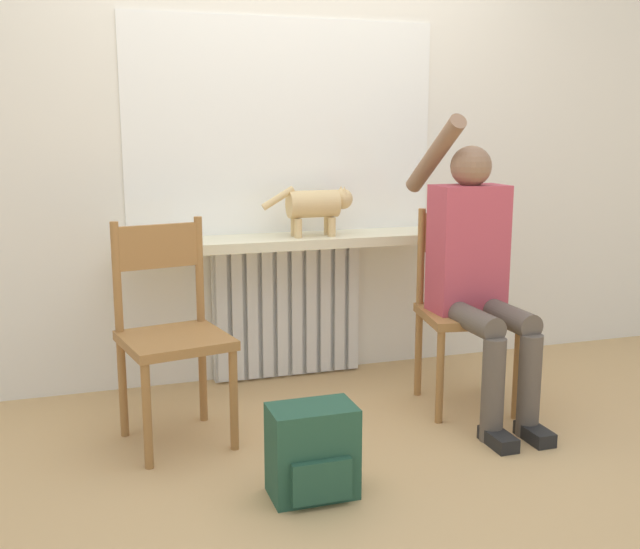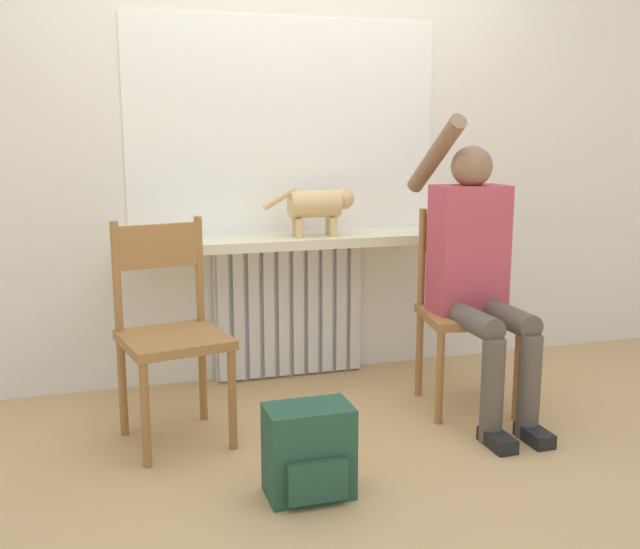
{
  "view_description": "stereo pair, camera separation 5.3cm",
  "coord_description": "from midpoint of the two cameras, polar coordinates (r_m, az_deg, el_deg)",
  "views": [
    {
      "loc": [
        -1.05,
        -2.63,
        1.33
      ],
      "look_at": [
        0.0,
        0.59,
        0.67
      ],
      "focal_mm": 42.0,
      "sensor_mm": 36.0,
      "label": 1
    },
    {
      "loc": [
        -1.0,
        -2.65,
        1.33
      ],
      "look_at": [
        0.0,
        0.59,
        0.67
      ],
      "focal_mm": 42.0,
      "sensor_mm": 36.0,
      "label": 2
    }
  ],
  "objects": [
    {
      "name": "window_glass",
      "position": [
        3.97,
        -2.24,
        11.14
      ],
      "size": [
        1.65,
        0.01,
        1.1
      ],
      "color": "white",
      "rests_on": "windowsill"
    },
    {
      "name": "person",
      "position": [
        3.52,
        12.32,
        0.56
      ],
      "size": [
        0.36,
        0.97,
        1.4
      ],
      "color": "brown",
      "rests_on": "ground_plane"
    },
    {
      "name": "cat",
      "position": [
        3.83,
        0.31,
        5.35
      ],
      "size": [
        0.48,
        0.14,
        0.26
      ],
      "color": "#DBB77A",
      "rests_on": "windowsill"
    },
    {
      "name": "radiator",
      "position": [
        4.05,
        -1.98,
        -2.69
      ],
      "size": [
        0.81,
        0.08,
        0.74
      ],
      "color": "silver",
      "rests_on": "ground_plane"
    },
    {
      "name": "backpack",
      "position": [
        2.81,
        -0.27,
        -13.38
      ],
      "size": [
        0.31,
        0.22,
        0.34
      ],
      "color": "#234C38",
      "rests_on": "ground_plane"
    },
    {
      "name": "chair_right",
      "position": [
        3.66,
        11.43,
        -2.42
      ],
      "size": [
        0.48,
        0.48,
        0.95
      ],
      "rotation": [
        0.0,
        0.0,
        -0.17
      ],
      "color": "#9E6B38",
      "rests_on": "ground_plane"
    },
    {
      "name": "windowsill",
      "position": [
        3.86,
        -1.56,
        2.58
      ],
      "size": [
        1.72,
        0.33,
        0.05
      ],
      "color": "beige",
      "rests_on": "radiator"
    },
    {
      "name": "wall_with_window",
      "position": [
        4.01,
        -2.38,
        11.34
      ],
      "size": [
        7.0,
        0.06,
        2.7
      ],
      "color": "white",
      "rests_on": "ground_plane"
    },
    {
      "name": "chair_left",
      "position": [
        3.25,
        -10.85,
        -4.13
      ],
      "size": [
        0.49,
        0.49,
        0.95
      ],
      "rotation": [
        0.0,
        0.0,
        0.19
      ],
      "color": "#9E6B38",
      "rests_on": "ground_plane"
    },
    {
      "name": "ground_plane",
      "position": [
        3.13,
        3.76,
        -14.11
      ],
      "size": [
        12.0,
        12.0,
        0.0
      ],
      "primitive_type": "plane",
      "color": "tan"
    }
  ]
}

